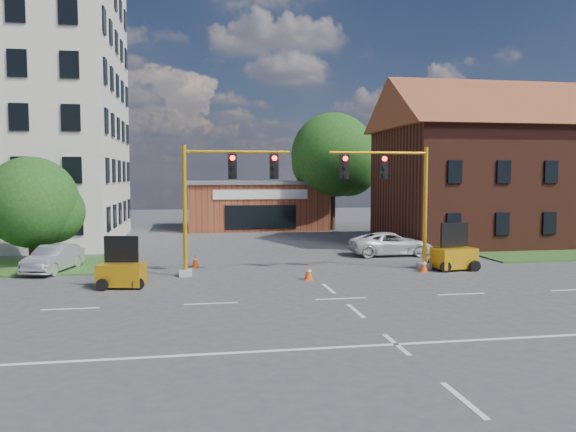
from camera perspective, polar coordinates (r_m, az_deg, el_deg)
The scene contains 16 objects.
ground at distance 22.08m, azimuth 5.40°, elevation -8.36°, with size 120.00×120.00×0.00m, color #3D3D3F.
lane_markings at distance 19.27m, azimuth 7.75°, elevation -10.21°, with size 60.00×36.00×0.01m, color silver, non-canonical shape.
brick_shop at distance 51.17m, azimuth -3.32°, elevation 1.19°, with size 12.40×8.40×4.30m.
townhouse_row at distance 43.75m, azimuth 23.14°, elevation 5.31°, with size 21.00×11.00×11.50m.
tree_large at distance 49.52m, azimuth 5.01°, elevation 5.87°, with size 7.73×7.36×10.26m.
tree_nw_front at distance 32.46m, azimuth -24.14°, elevation 1.04°, with size 5.05×4.81×5.77m.
signal_mast_west at distance 26.85m, azimuth -6.94°, elevation 2.29°, with size 5.30×0.60×6.20m.
signal_mast_east at distance 28.62m, azimuth 10.77°, elevation 2.35°, with size 5.30×0.60×6.20m.
trailer_west at distance 25.02m, azimuth -16.53°, elevation -5.49°, with size 2.06×1.57×2.11m.
trailer_east at distance 29.71m, azimuth 16.50°, elevation -3.89°, with size 2.20×1.65×2.29m.
cone_a at distance 25.79m, azimuth 2.09°, elevation -5.77°, with size 0.40×0.40×0.70m.
cone_b at distance 29.78m, azimuth -9.40°, elevation -4.49°, with size 0.40×0.40×0.70m.
cone_c at distance 28.72m, azimuth 13.61°, elevation -4.86°, with size 0.40×0.40×0.70m.
cone_d at distance 32.42m, azimuth 15.34°, elevation -3.88°, with size 0.40×0.40×0.70m.
pickup_white at distance 34.21m, azimuth 10.44°, elevation -2.80°, with size 2.28×4.94×1.37m, color white.
sedan_silver_front at distance 30.16m, azimuth -22.74°, elevation -4.01°, with size 1.41×4.05×1.34m, color #B6B8BE.
Camera 1 is at (-5.62, -20.81, 4.76)m, focal length 35.00 mm.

